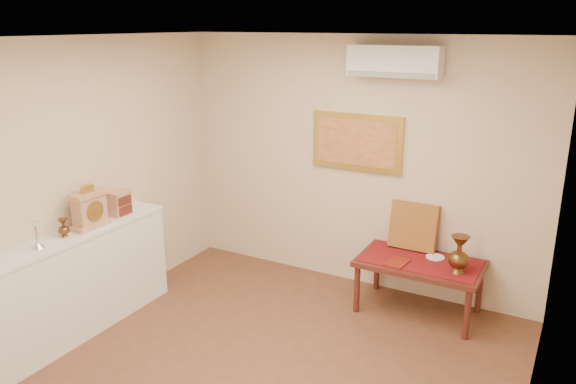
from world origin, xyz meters
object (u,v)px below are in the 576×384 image
Objects in this scene: display_ledge at (78,283)px; mantel_clock at (90,210)px; wooden_chest at (119,203)px; low_table at (420,267)px; brass_urn_tall at (459,250)px.

mantel_clock is at bearing 84.06° from display_ledge.
wooden_chest reaches higher than display_ledge.
display_ledge is 4.93× the size of mantel_clock.
display_ledge is 3.27m from low_table.
mantel_clock reaches higher than wooden_chest.
low_table is at bearing 32.30° from mantel_clock.
wooden_chest is at bearing 89.75° from display_ledge.
wooden_chest reaches higher than brass_urn_tall.
brass_urn_tall is 0.37× the size of low_table.
mantel_clock is (0.02, 0.20, 0.66)m from display_ledge.
display_ledge is at bearing -149.71° from brass_urn_tall.
low_table is (2.65, 1.68, -0.67)m from mantel_clock.
brass_urn_tall is 1.80× the size of wooden_chest.
brass_urn_tall is 0.49m from low_table.
brass_urn_tall is 3.44m from mantel_clock.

